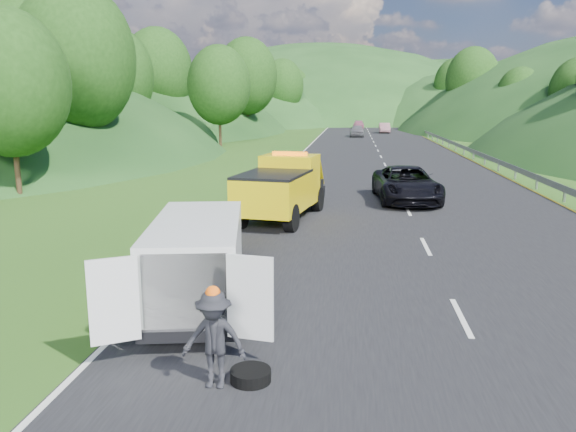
# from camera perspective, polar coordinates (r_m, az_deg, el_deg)

# --- Properties ---
(ground) EXTENTS (320.00, 320.00, 0.00)m
(ground) POSITION_cam_1_polar(r_m,az_deg,el_deg) (14.29, 3.72, -6.85)
(ground) COLOR #38661E
(ground) RESTS_ON ground
(road_surface) EXTENTS (14.00, 200.00, 0.02)m
(road_surface) POSITION_cam_1_polar(r_m,az_deg,el_deg) (53.80, 9.13, 6.56)
(road_surface) COLOR black
(road_surface) RESTS_ON ground
(guardrail) EXTENTS (0.06, 140.00, 1.52)m
(guardrail) POSITION_cam_1_polar(r_m,az_deg,el_deg) (66.91, 14.98, 7.25)
(guardrail) COLOR gray
(guardrail) RESTS_ON ground
(tree_line_left) EXTENTS (14.00, 140.00, 14.00)m
(tree_line_left) POSITION_cam_1_polar(r_m,az_deg,el_deg) (76.26, -8.44, 7.99)
(tree_line_left) COLOR #265218
(tree_line_left) RESTS_ON ground
(tree_line_right) EXTENTS (14.00, 140.00, 14.00)m
(tree_line_right) POSITION_cam_1_polar(r_m,az_deg,el_deg) (77.01, 23.64, 7.19)
(tree_line_right) COLOR #265218
(tree_line_right) RESTS_ON ground
(hills_backdrop) EXTENTS (201.00, 288.60, 44.00)m
(hills_backdrop) POSITION_cam_1_polar(r_m,az_deg,el_deg) (148.44, 8.96, 9.61)
(hills_backdrop) COLOR #2D5B23
(hills_backdrop) RESTS_ON ground
(tow_truck) EXTENTS (3.11, 6.19, 2.54)m
(tow_truck) POSITION_cam_1_polar(r_m,az_deg,el_deg) (21.77, -0.60, 2.90)
(tow_truck) COLOR black
(tow_truck) RESTS_ON ground
(white_van) EXTENTS (3.39, 6.00, 2.02)m
(white_van) POSITION_cam_1_polar(r_m,az_deg,el_deg) (12.50, -9.12, -4.22)
(white_van) COLOR black
(white_van) RESTS_ON ground
(woman) EXTENTS (0.57, 0.70, 1.68)m
(woman) POSITION_cam_1_polar(r_m,az_deg,el_deg) (14.91, -9.96, -6.23)
(woman) COLOR white
(woman) RESTS_ON ground
(child) EXTENTS (0.56, 0.53, 0.92)m
(child) POSITION_cam_1_polar(r_m,az_deg,el_deg) (14.07, -8.48, -7.26)
(child) COLOR #BCC368
(child) RESTS_ON ground
(worker) EXTENTS (1.04, 0.62, 1.59)m
(worker) POSITION_cam_1_polar(r_m,az_deg,el_deg) (9.49, -7.38, -16.86)
(worker) COLOR black
(worker) RESTS_ON ground
(suitcase) EXTENTS (0.38, 0.30, 0.54)m
(suitcase) POSITION_cam_1_polar(r_m,az_deg,el_deg) (15.05, -14.71, -5.19)
(suitcase) COLOR #565440
(suitcase) RESTS_ON ground
(spare_tire) EXTENTS (0.67, 0.67, 0.20)m
(spare_tire) POSITION_cam_1_polar(r_m,az_deg,el_deg) (9.59, -3.81, -16.48)
(spare_tire) COLOR black
(spare_tire) RESTS_ON ground
(passing_suv) EXTENTS (3.05, 5.89, 1.59)m
(passing_suv) POSITION_cam_1_polar(r_m,az_deg,el_deg) (26.40, 11.86, 1.44)
(passing_suv) COLOR black
(passing_suv) RESTS_ON ground
(dist_car_a) EXTENTS (1.83, 4.55, 1.55)m
(dist_car_a) POSITION_cam_1_polar(r_m,az_deg,el_deg) (75.41, 7.02, 7.99)
(dist_car_a) COLOR #55555A
(dist_car_a) RESTS_ON ground
(dist_car_b) EXTENTS (1.54, 4.42, 1.46)m
(dist_car_b) POSITION_cam_1_polar(r_m,az_deg,el_deg) (85.44, 9.76, 8.31)
(dist_car_b) COLOR #80555D
(dist_car_b) RESTS_ON ground
(dist_car_c) EXTENTS (1.85, 4.55, 1.32)m
(dist_car_c) POSITION_cam_1_polar(r_m,az_deg,el_deg) (99.75, 7.18, 8.82)
(dist_car_c) COLOR #9E4F6C
(dist_car_c) RESTS_ON ground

